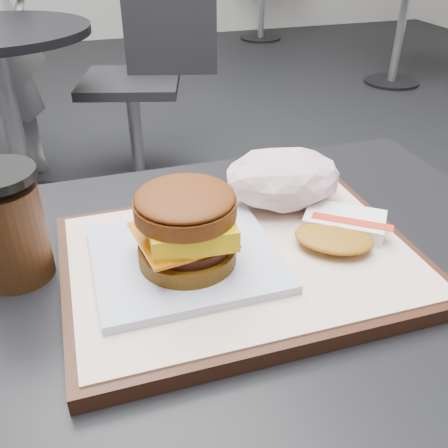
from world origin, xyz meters
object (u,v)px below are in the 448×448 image
neighbor_chair (145,69)px  customer_table (218,405)px  coffee_cup (8,229)px  serving_tray (242,261)px  breakfast_sandwich (186,234)px  crumpled_wrapper (283,178)px  neighbor_table (3,83)px  hash_brown (340,229)px

neighbor_chair → customer_table: bearing=-96.7°
coffee_cup → neighbor_chair: (0.41, 1.74, -0.32)m
serving_tray → breakfast_sandwich: size_ratio=2.00×
customer_table → coffee_cup: coffee_cup is taller
crumpled_wrapper → neighbor_table: 1.62m
serving_tray → breakfast_sandwich: 0.08m
breakfast_sandwich → coffee_cup: (-0.17, 0.07, -0.00)m
hash_brown → coffee_cup: bearing=169.7°
breakfast_sandwich → coffee_cup: bearing=159.1°
serving_tray → breakfast_sandwich: bearing=-176.9°
serving_tray → coffee_cup: 0.25m
hash_brown → serving_tray: bearing=179.4°
breakfast_sandwich → hash_brown: 0.18m
breakfast_sandwich → coffee_cup: coffee_cup is taller
customer_table → breakfast_sandwich: size_ratio=4.20×
coffee_cup → neighbor_table: size_ratio=0.17×
neighbor_chair → neighbor_table: bearing=-162.7°
coffee_cup → crumpled_wrapper: bearing=5.7°
serving_tray → hash_brown: size_ratio=2.80×
customer_table → hash_brown: size_ratio=5.90×
serving_tray → customer_table: bearing=-144.3°
neighbor_table → neighbor_chair: neighbor_chair is taller
serving_tray → hash_brown: bearing=-0.6°
hash_brown → coffee_cup: 0.36m
customer_table → crumpled_wrapper: (0.12, 0.12, 0.24)m
crumpled_wrapper → neighbor_table: crumpled_wrapper is taller
serving_tray → crumpled_wrapper: (0.09, 0.09, 0.04)m
serving_tray → coffee_cup: (-0.23, 0.06, 0.05)m
customer_table → serving_tray: 0.20m
customer_table → neighbor_chair: 1.84m
customer_table → coffee_cup: bearing=155.9°
hash_brown → coffee_cup: coffee_cup is taller
hash_brown → coffee_cup: (-0.35, 0.06, 0.03)m
serving_tray → coffee_cup: coffee_cup is taller
crumpled_wrapper → neighbor_chair: 1.74m
customer_table → serving_tray: bearing=35.7°
neighbor_table → crumpled_wrapper: bearing=-72.9°
breakfast_sandwich → neighbor_table: (-0.32, 1.63, -0.28)m
customer_table → breakfast_sandwich: bearing=138.5°
customer_table → serving_tray: (0.04, 0.03, 0.20)m
coffee_cup → breakfast_sandwich: bearing=-20.9°
hash_brown → crumpled_wrapper: crumpled_wrapper is taller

